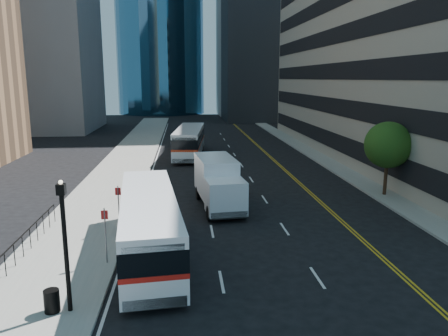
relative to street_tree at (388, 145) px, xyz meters
name	(u,v)px	position (x,y,z in m)	size (l,w,h in m)	color
ground	(284,243)	(-9.00, -8.00, -3.64)	(160.00, 160.00, 0.00)	black
sidewalk_west	(131,157)	(-19.50, 17.00, -3.57)	(5.00, 90.00, 0.15)	gray
sidewalk_east	(313,154)	(0.00, 17.00, -3.57)	(2.00, 90.00, 0.15)	gray
midrise_west	(30,16)	(-37.00, 44.00, 13.86)	(18.00, 18.00, 35.00)	gray
street_tree	(388,145)	(0.00, 0.00, 0.00)	(3.20, 3.20, 5.10)	#332114
lamp_post	(65,241)	(-18.00, -14.00, -0.92)	(0.28, 0.28, 4.56)	black
bus_front	(149,223)	(-15.60, -8.97, -2.07)	(3.60, 11.35, 2.88)	white
bus_rear	(189,141)	(-13.35, 17.53, -2.01)	(3.65, 11.75, 2.98)	silver
box_truck	(218,182)	(-11.80, -1.57, -1.99)	(2.91, 6.72, 3.12)	white
trash_can	(52,301)	(-18.59, -14.03, -3.09)	(0.54, 0.54, 0.80)	black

